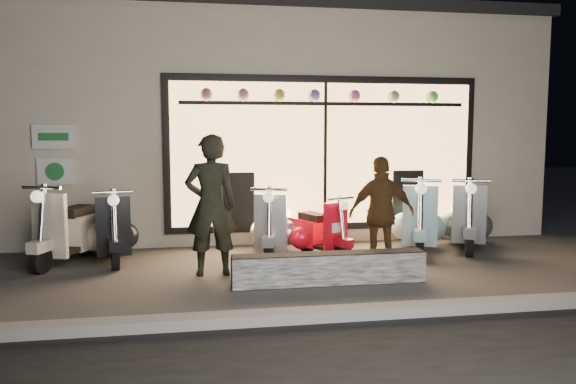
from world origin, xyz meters
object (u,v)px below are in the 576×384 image
(scooter_red, at_px, (316,231))
(woman, at_px, (382,213))
(man, at_px, (211,205))
(scooter_silver, at_px, (274,227))
(graffiti_barrier, at_px, (329,268))

(scooter_red, relative_size, woman, 0.80)
(woman, bearing_deg, scooter_red, -53.37)
(man, bearing_deg, scooter_silver, -134.69)
(woman, bearing_deg, graffiti_barrier, 37.11)
(scooter_red, bearing_deg, man, -174.56)
(graffiti_barrier, distance_m, man, 1.78)
(scooter_red, bearing_deg, woman, -80.61)
(graffiti_barrier, xyz_separation_m, scooter_red, (0.20, 1.67, 0.17))
(scooter_red, bearing_deg, scooter_silver, 136.15)
(graffiti_barrier, relative_size, woman, 1.55)
(graffiti_barrier, height_order, woman, woman)
(graffiti_barrier, height_order, man, man)
(scooter_silver, height_order, scooter_red, scooter_silver)
(man, distance_m, woman, 2.37)
(graffiti_barrier, xyz_separation_m, man, (-1.45, 0.71, 0.75))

